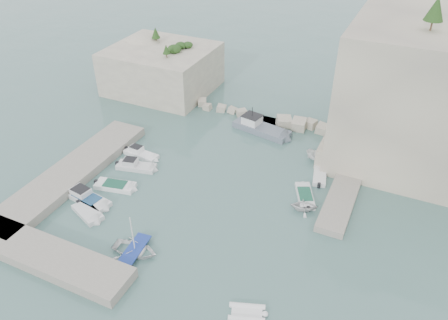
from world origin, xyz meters
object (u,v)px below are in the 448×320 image
at_px(inflatable_dinghy, 247,314).
at_px(motorboat_c, 116,188).
at_px(tender_east_b, 305,198).
at_px(tender_east_d, 320,162).
at_px(motorboat_e, 88,214).
at_px(work_boat, 261,132).
at_px(tender_east_c, 319,177).
at_px(motorboat_b, 137,168).
at_px(tender_east_a, 303,210).
at_px(motorboat_d, 88,200).
at_px(rowboat, 135,252).
at_px(motorboat_a, 141,156).

bearing_deg(inflatable_dinghy, motorboat_c, 135.93).
height_order(tender_east_b, tender_east_d, tender_east_d).
xyz_separation_m(motorboat_e, work_boat, (10.73, 24.29, 0.00)).
relative_size(motorboat_e, tender_east_c, 0.95).
xyz_separation_m(tender_east_c, work_boat, (-10.19, 7.05, 0.00)).
distance_m(motorboat_c, inflatable_dinghy, 22.62).
bearing_deg(motorboat_b, work_boat, 41.21).
distance_m(motorboat_c, tender_east_b, 21.92).
distance_m(motorboat_b, tender_east_a, 21.09).
distance_m(motorboat_d, rowboat, 10.35).
height_order(motorboat_d, tender_east_b, motorboat_d).
bearing_deg(tender_east_d, tender_east_c, -154.60).
distance_m(motorboat_e, tender_east_b, 23.99).
relative_size(motorboat_d, inflatable_dinghy, 1.95).
bearing_deg(work_boat, motorboat_d, -107.57).
bearing_deg(tender_east_d, tender_east_a, -164.32).
xyz_separation_m(motorboat_b, rowboat, (7.96, -11.85, 0.00)).
bearing_deg(tender_east_c, motorboat_e, 117.70).
bearing_deg(motorboat_c, tender_east_d, 25.45).
bearing_deg(motorboat_b, motorboat_c, -102.89).
distance_m(tender_east_c, work_boat, 12.40).
height_order(motorboat_c, motorboat_e, same).
height_order(motorboat_c, tender_east_d, tender_east_d).
bearing_deg(tender_east_a, tender_east_b, -4.17).
height_order(motorboat_c, motorboat_d, motorboat_d).
relative_size(tender_east_a, tender_east_b, 0.60).
bearing_deg(motorboat_a, tender_east_c, 18.34).
bearing_deg(tender_east_a, rowboat, 117.77).
bearing_deg(tender_east_b, tender_east_d, -22.81).
relative_size(motorboat_c, tender_east_d, 1.33).
distance_m(motorboat_d, tender_east_d, 28.57).
xyz_separation_m(motorboat_e, rowboat, (7.80, -2.48, 0.00)).
xyz_separation_m(inflatable_dinghy, tender_east_a, (0.54, 14.87, 0.00)).
bearing_deg(motorboat_b, tender_east_b, -3.70).
distance_m(motorboat_c, rowboat, 11.01).
xyz_separation_m(tender_east_c, tender_east_d, (-0.79, 3.15, 0.00)).
height_order(motorboat_b, motorboat_c, motorboat_b).
xyz_separation_m(motorboat_d, tender_east_a, (22.50, 8.63, 0.00)).
relative_size(motorboat_a, motorboat_d, 0.78).
bearing_deg(inflatable_dinghy, motorboat_e, 148.57).
bearing_deg(tender_east_c, motorboat_c, 108.12).
relative_size(tender_east_a, tender_east_d, 0.77).
distance_m(motorboat_b, rowboat, 14.28).
xyz_separation_m(motorboat_d, tender_east_d, (21.74, 18.54, 0.00)).
height_order(motorboat_c, tender_east_a, tender_east_a).
bearing_deg(rowboat, motorboat_c, 41.06).
relative_size(inflatable_dinghy, work_boat, 0.37).
xyz_separation_m(motorboat_d, motorboat_e, (1.61, -1.84, 0.00)).
height_order(motorboat_b, rowboat, motorboat_b).
distance_m(motorboat_a, tender_east_d, 22.90).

